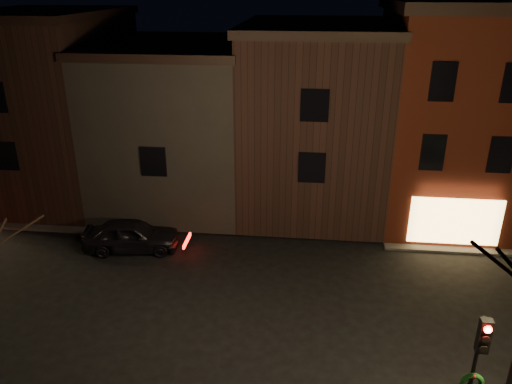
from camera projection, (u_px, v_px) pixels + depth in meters
The scene contains 8 objects.
ground at pixel (266, 308), 18.75m from camera, with size 120.00×120.00×0.00m, color black.
sidewalk_far_left at pixel (36, 138), 39.10m from camera, with size 30.00×30.00×0.12m, color #2D2B28.
corner_building at pixel (447, 113), 24.51m from camera, with size 6.50×8.50×10.50m.
row_building_a at pixel (314, 115), 26.33m from camera, with size 7.30×10.30×9.40m.
row_building_b at pixel (180, 121), 27.27m from camera, with size 7.80×10.30×8.40m.
row_building_c at pixel (52, 104), 27.73m from camera, with size 7.30×10.30×9.90m.
traffic_signal at pixel (476, 364), 12.04m from camera, with size 0.58×0.38×4.05m.
parked_car_a at pixel (132, 235), 22.62m from camera, with size 1.73×4.29×1.46m, color black.
Camera 1 is at (1.36, -15.52, 11.33)m, focal length 35.00 mm.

